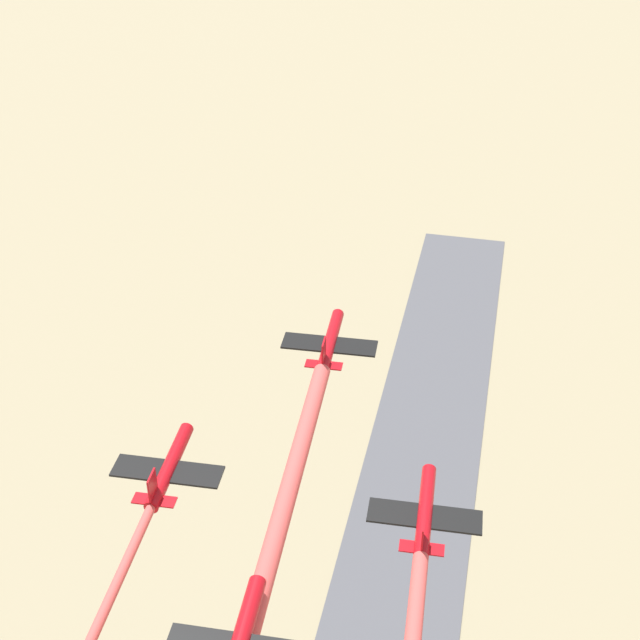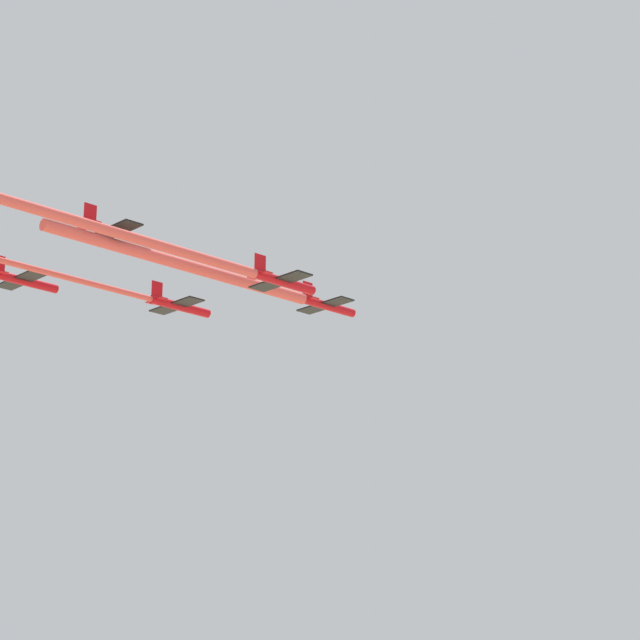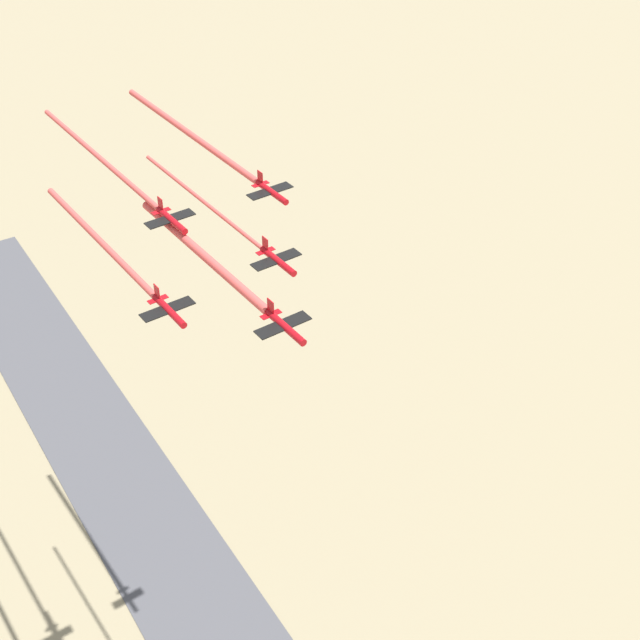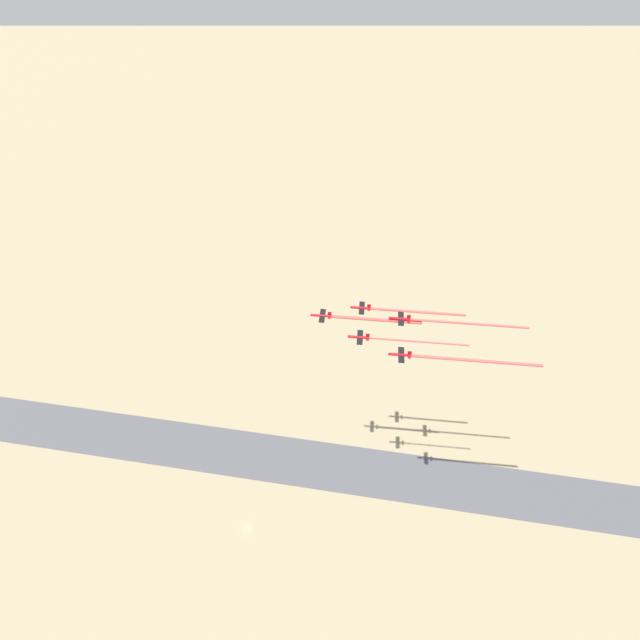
{
  "view_description": "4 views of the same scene",
  "coord_description": "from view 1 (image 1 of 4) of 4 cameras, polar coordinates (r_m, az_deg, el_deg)",
  "views": [
    {
      "loc": [
        -0.27,
        113.53,
        169.46
      ],
      "look_at": [
        -21.1,
        48.08,
        124.44
      ],
      "focal_mm": 50.0,
      "sensor_mm": 36.0,
      "label": 1
    },
    {
      "loc": [
        -70.23,
        198.35,
        76.15
      ],
      "look_at": [
        -19.55,
        50.39,
        122.86
      ],
      "focal_mm": 70.0,
      "sensor_mm": 36.0,
      "label": 2
    },
    {
      "loc": [
        -107.59,
        1.76,
        199.87
      ],
      "look_at": [
        -14.11,
        49.44,
        121.59
      ],
      "focal_mm": 50.0,
      "sensor_mm": 36.0,
      "label": 3
    },
    {
      "loc": [
        122.76,
        -5.22,
        271.52
      ],
      "look_at": [
        -22.33,
        51.44,
        120.51
      ],
      "focal_mm": 28.0,
      "sensor_mm": 36.0,
      "label": 4
    }
  ],
  "objects": [
    {
      "name": "jet_2",
      "position": [
        67.71,
        6.74,
        -12.2
      ],
      "size": [
        8.59,
        8.79,
        3.03
      ],
      "rotation": [
        0.0,
        0.0,
        2.67
      ],
      "color": "#B20C14"
    },
    {
      "name": "jet_0",
      "position": [
        79.27,
        0.64,
        -1.46
      ],
      "size": [
        8.59,
        8.79,
        3.03
      ],
      "rotation": [
        0.0,
        0.0,
        2.67
      ],
      "color": "#B20C14"
    },
    {
      "name": "jet_1",
      "position": [
        69.56,
        -9.68,
        -9.36
      ],
      "size": [
        8.59,
        8.79,
        3.03
      ],
      "rotation": [
        0.0,
        0.0,
        2.67
      ],
      "color": "#B20C14"
    },
    {
      "name": "smoke_trail_0",
      "position": [
        61.86,
        -2.86,
        -13.71
      ],
      "size": [
        18.79,
        34.73,
        1.4
      ],
      "rotation": [
        0.0,
        0.0,
        2.67
      ],
      "color": "#D84C47"
    }
  ]
}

